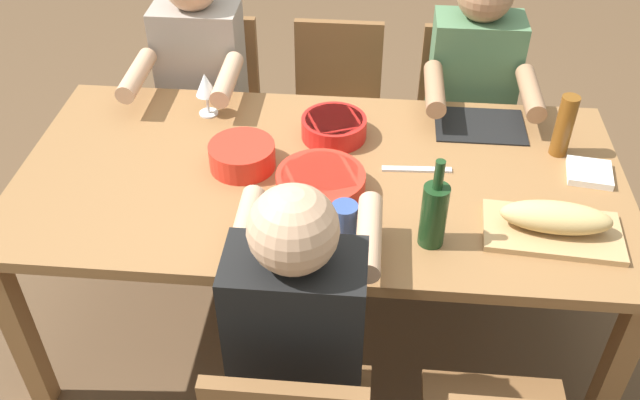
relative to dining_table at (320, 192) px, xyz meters
The scene contains 21 objects.
ground_plane 0.67m from the dining_table, ahead, with size 8.00×8.00×0.00m, color brown.
dining_table is the anchor object (origin of this frame).
diner_far_center 0.63m from the dining_table, 90.00° to the left, with size 0.41×0.53×1.20m.
chair_near_right 1.00m from the dining_table, 56.10° to the right, with size 0.40×0.40×0.85m.
diner_near_right 0.84m from the dining_table, 49.07° to the right, with size 0.41×0.53×1.20m.
chair_near_center 0.84m from the dining_table, 90.00° to the right, with size 0.40×0.40×0.85m.
chair_near_left 1.00m from the dining_table, 123.90° to the right, with size 0.40×0.40×0.85m.
diner_near_left 0.84m from the dining_table, 130.93° to the right, with size 0.41×0.53×1.20m.
serving_bowl_pasta 0.29m from the dining_table, ahead, with size 0.22×0.22×0.08m.
serving_bowl_greens 0.25m from the dining_table, 97.45° to the right, with size 0.23×0.23×0.07m.
serving_bowl_fruit 0.15m from the dining_table, 96.29° to the left, with size 0.28×0.28×0.07m.
cutting_board 0.75m from the dining_table, 161.79° to the left, with size 0.40×0.22×0.02m, color tan.
bread_loaf 0.76m from the dining_table, 161.79° to the left, with size 0.32×0.11×0.09m, color tan.
wine_bottle 0.49m from the dining_table, 139.62° to the left, with size 0.08×0.08×0.29m.
beer_bottle 0.84m from the dining_table, 166.59° to the right, with size 0.06×0.06×0.22m, color brown.
wine_glass 0.58m from the dining_table, 36.79° to the right, with size 0.08×0.08×0.17m.
cup_far_center 0.33m from the dining_table, 108.66° to the left, with size 0.08×0.08×0.11m, color #334C8C.
fork_far_center 0.37m from the dining_table, 67.26° to the left, with size 0.02×0.17×0.01m, color silver.
placemat_near_left 0.65m from the dining_table, 148.64° to the right, with size 0.32×0.23×0.01m, color black.
carving_knife 0.33m from the dining_table, behind, with size 0.23×0.02×0.01m, color silver.
napkin_stack 0.88m from the dining_table, behind, with size 0.14×0.14×0.02m, color white.
Camera 1 is at (-0.16, 1.81, 2.12)m, focal length 39.11 mm.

